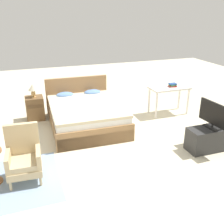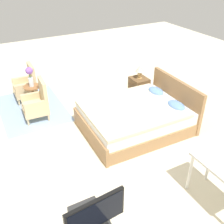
{
  "view_description": "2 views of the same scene",
  "coord_description": "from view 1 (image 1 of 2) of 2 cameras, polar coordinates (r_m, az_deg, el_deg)",
  "views": [
    {
      "loc": [
        -1.37,
        -4.74,
        2.68
      ],
      "look_at": [
        0.27,
        -0.01,
        0.68
      ],
      "focal_mm": 42.0,
      "sensor_mm": 36.0,
      "label": 1
    },
    {
      "loc": [
        3.84,
        -1.71,
        3.33
      ],
      "look_at": [
        0.03,
        0.35,
        0.67
      ],
      "focal_mm": 42.0,
      "sensor_mm": 36.0,
      "label": 2
    }
  ],
  "objects": [
    {
      "name": "bed",
      "position": [
        6.36,
        -5.88,
        -0.38
      ],
      "size": [
        1.71,
        2.23,
        0.96
      ],
      "color": "#997047",
      "rests_on": "ground_plane"
    },
    {
      "name": "ground_plane",
      "position": [
        5.61,
        -2.67,
        -6.8
      ],
      "size": [
        16.0,
        16.0,
        0.0
      ],
      "primitive_type": "plane",
      "color": "beige"
    },
    {
      "name": "armchair_by_window_right",
      "position": [
        4.6,
        -18.61,
        -9.47
      ],
      "size": [
        0.57,
        0.57,
        0.92
      ],
      "color": "#CCB284",
      "rests_on": "floor_rug"
    },
    {
      "name": "nightstand",
      "position": [
        6.95,
        -16.42,
        0.8
      ],
      "size": [
        0.44,
        0.41,
        0.6
      ],
      "color": "brown",
      "rests_on": "ground_plane"
    },
    {
      "name": "book_stack",
      "position": [
        7.11,
        13.06,
        5.74
      ],
      "size": [
        0.22,
        0.18,
        0.09
      ],
      "color": "#AD2823",
      "rests_on": "vanity_desk"
    },
    {
      "name": "tv_flatscreen",
      "position": [
        5.45,
        21.34,
        -0.65
      ],
      "size": [
        0.22,
        0.76,
        0.52
      ],
      "color": "black",
      "rests_on": "tv_stand"
    },
    {
      "name": "vanity_desk",
      "position": [
        7.1,
        12.34,
        4.46
      ],
      "size": [
        1.04,
        0.52,
        0.74
      ],
      "color": "silver",
      "rests_on": "ground_plane"
    },
    {
      "name": "table_lamp",
      "position": [
        6.79,
        -16.87,
        4.85
      ],
      "size": [
        0.22,
        0.22,
        0.33
      ],
      "color": "tan",
      "rests_on": "nightstand"
    },
    {
      "name": "tv_stand",
      "position": [
        5.65,
        20.63,
        -5.4
      ],
      "size": [
        0.96,
        0.4,
        0.47
      ],
      "color": "#2D2D2D",
      "rests_on": "ground_plane"
    }
  ]
}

